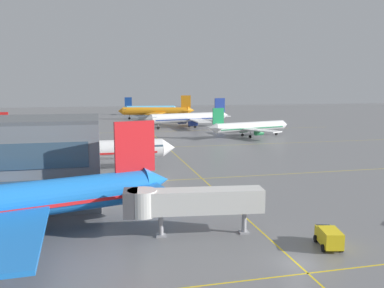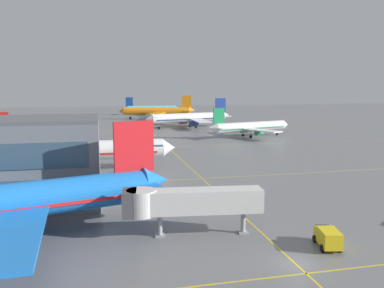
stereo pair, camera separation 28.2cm
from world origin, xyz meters
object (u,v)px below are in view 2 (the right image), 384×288
Objects in this scene: airliner_third_row at (250,127)px; airliner_distant_taxiway at (151,109)px; airliner_far_right_stand at (157,111)px; service_truck_catering at (328,237)px; airliner_far_left_stand at (190,118)px; airliner_second_row at (78,151)px; jet_bridge at (182,202)px.

airliner_distant_taxiway is at bearing 100.03° from airliner_third_row.
airliner_far_right_stand is 165.32m from service_truck_catering.
airliner_far_right_stand reaches higher than airliner_far_left_stand.
airliner_second_row is at bearing -117.62° from airliner_far_left_stand.
airliner_distant_taxiway is 200.21m from service_truck_catering.
service_truck_catering is at bearing -25.14° from jet_bridge.
airliner_distant_taxiway is 2.02× the size of jet_bridge.
airliner_far_left_stand is (-13.24, 33.94, 0.62)m from airliner_third_row.
airliner_third_row is 0.97× the size of airliner_distant_taxiway.
airliner_third_row is 92.54m from service_truck_catering.
service_truck_catering is (-12.29, -122.86, -2.88)m from airliner_far_left_stand.
airliner_second_row is at bearing -141.08° from airliner_third_row.
jet_bridge is at bearing -96.05° from airliner_distant_taxiway.
airliner_far_left_stand is (40.43, 77.27, -0.13)m from airliner_second_row.
jet_bridge is (-14.60, 6.85, 2.88)m from service_truck_catering.
airliner_far_left_stand is 8.59× the size of service_truck_catering.
airliner_distant_taxiway is (34.00, 154.52, -0.67)m from airliner_second_row.
airliner_far_left_stand is 1.15× the size of airliner_distant_taxiway.
service_truck_catering is (-25.53, -88.92, -2.26)m from airliner_third_row.
jet_bridge is at bearing -97.03° from airliner_far_right_stand.
airliner_second_row is 87.21m from airliner_far_left_stand.
jet_bridge reaches higher than service_truck_catering.
airliner_third_row is 0.84× the size of airliner_far_left_stand.
jet_bridge is at bearing 154.86° from service_truck_catering.
airliner_third_row is at bearing 38.92° from airliner_second_row.
jet_bridge is (-19.52, -158.36, -0.11)m from airliner_far_right_stand.
airliner_far_right_stand is at bearing 74.55° from airliner_second_row.
airliner_far_left_stand reaches higher than airliner_third_row.
airliner_far_right_stand is 1.17× the size of airliner_distant_taxiway.
airliner_far_right_stand is 2.37× the size of jet_bridge.
airliner_far_left_stand reaches higher than airliner_distant_taxiway.
airliner_far_left_stand is at bearing 111.31° from airliner_third_row.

